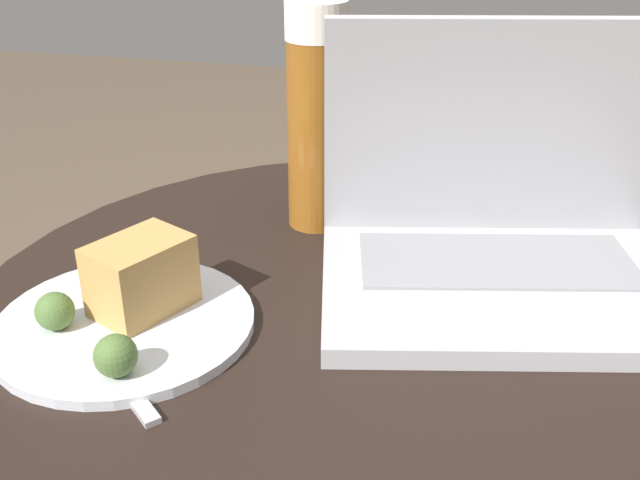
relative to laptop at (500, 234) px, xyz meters
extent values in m
cylinder|color=black|center=(-0.10, -0.07, -0.06)|extent=(0.74, 0.74, 0.02)
cube|color=#B2B2B7|center=(0.01, -0.03, -0.04)|extent=(0.36, 0.28, 0.02)
cube|color=gray|center=(0.00, 0.00, -0.03)|extent=(0.27, 0.16, 0.00)
cube|color=#B2B2B7|center=(-0.01, 0.06, 0.08)|extent=(0.32, 0.12, 0.22)
cube|color=black|center=(-0.01, 0.05, 0.08)|extent=(0.30, 0.11, 0.19)
cylinder|color=brown|center=(-0.19, 0.09, 0.05)|extent=(0.06, 0.06, 0.20)
cylinder|color=white|center=(-0.19, 0.09, 0.17)|extent=(0.06, 0.06, 0.04)
cylinder|color=silver|center=(-0.30, -0.15, -0.04)|extent=(0.22, 0.22, 0.01)
cube|color=tan|center=(-0.29, -0.13, -0.01)|extent=(0.09, 0.10, 0.06)
sphere|color=#4C6B33|center=(-0.27, -0.22, -0.02)|extent=(0.03, 0.03, 0.03)
sphere|color=#4C6B33|center=(-0.34, -0.18, -0.02)|extent=(0.03, 0.03, 0.03)
cube|color=#B2B2B7|center=(-0.27, -0.22, -0.05)|extent=(0.11, 0.10, 0.00)
cube|color=#B2B2B7|center=(-0.34, -0.16, -0.05)|extent=(0.06, 0.06, 0.00)
camera|label=1|loc=(-0.02, -0.63, 0.30)|focal=42.00mm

